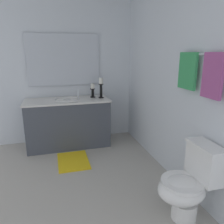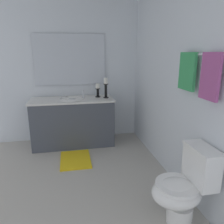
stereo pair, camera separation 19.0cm
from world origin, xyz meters
name	(u,v)px [view 2 (the right image)]	position (x,y,z in m)	size (l,w,h in m)	color
floor	(72,185)	(0.00, 0.00, -0.01)	(3.13, 2.57, 0.02)	#B2ADA3
wall_back	(177,81)	(0.00, 1.28, 1.23)	(3.13, 0.04, 2.45)	silver
wall_left	(67,72)	(-1.56, 0.00, 1.23)	(0.04, 2.57, 2.45)	silver
vanity_cabinet	(73,122)	(-1.24, 0.07, 0.40)	(0.58, 1.38, 0.81)	#474C56
sink_basin	(72,101)	(-1.24, 0.07, 0.77)	(0.40, 0.40, 0.24)	white
mirror	(70,60)	(-1.52, 0.07, 1.43)	(0.02, 1.21, 0.86)	silver
candle_holder_tall	(106,87)	(-1.22, 0.64, 0.99)	(0.09, 0.09, 0.34)	black
candle_holder_short	(98,90)	(-1.31, 0.51, 0.93)	(0.09, 0.09, 0.23)	black
toilet	(184,188)	(0.82, 1.00, 0.37)	(0.39, 0.54, 0.75)	white
towel_bar	(201,54)	(0.54, 1.22, 1.54)	(0.02, 0.02, 0.74)	silver
towel_near_vanity	(187,71)	(0.35, 1.21, 1.37)	(0.28, 0.03, 0.38)	#389E59
towel_center	(210,77)	(0.72, 1.21, 1.36)	(0.24, 0.03, 0.40)	#A54C8C
bath_mat	(76,159)	(-0.61, 0.07, 0.01)	(0.60, 0.44, 0.02)	yellow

